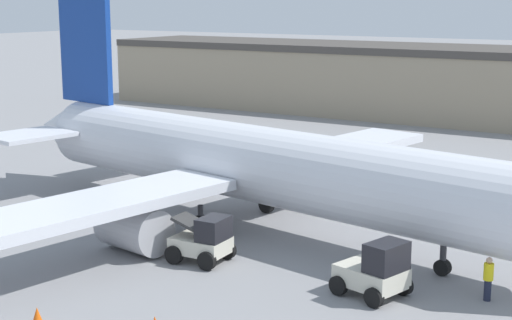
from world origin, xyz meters
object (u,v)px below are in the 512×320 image
airplane (242,162)px  safety_cone_far (37,314)px  baggage_tug (376,271)px  belt_loader_truck (204,240)px  ground_crew_worker (488,278)px

airplane → safety_cone_far: airplane is taller
baggage_tug → airplane: bearing=164.6°
baggage_tug → safety_cone_far: bearing=-122.4°
baggage_tug → belt_loader_truck: bearing=-164.0°
airplane → belt_loader_truck: 6.65m
belt_loader_truck → safety_cone_far: belt_loader_truck is taller
ground_crew_worker → belt_loader_truck: size_ratio=0.66×
ground_crew_worker → safety_cone_far: 17.02m
airplane → ground_crew_worker: 14.55m
airplane → baggage_tug: (9.99, -5.77, -2.21)m
airplane → safety_cone_far: bearing=-77.6°
airplane → belt_loader_truck: airplane is taller
ground_crew_worker → baggage_tug: baggage_tug is taller
airplane → baggage_tug: airplane is taller
belt_loader_truck → safety_cone_far: (-1.28, -8.56, -0.74)m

